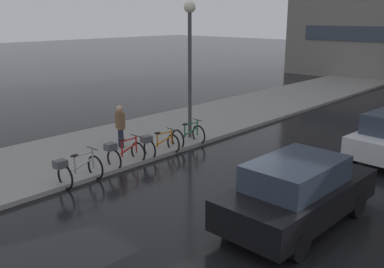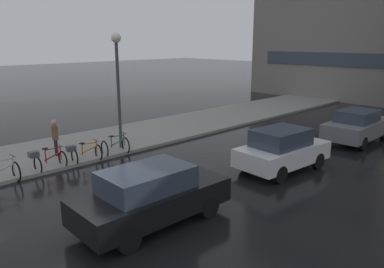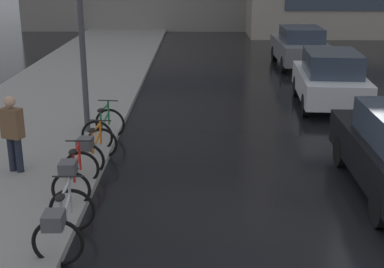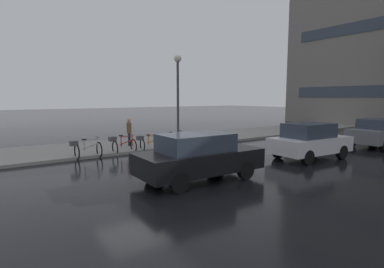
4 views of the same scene
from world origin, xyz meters
The scene contains 10 objects.
ground_plane centered at (0.00, 0.00, 0.00)m, with size 140.00×140.00×0.00m, color black.
sidewalk_kerb centered at (-6.00, 10.00, 0.07)m, with size 4.80×60.00×0.14m, color gray.
bicycle_second centered at (-3.87, 1.12, 0.49)m, with size 0.73×1.34×0.97m.
bicycle_third centered at (-3.82, 2.62, 0.47)m, with size 0.81×1.40×0.91m.
bicycle_farthest centered at (-3.86, 4.20, 0.41)m, with size 0.89×1.15×0.99m.
car_black centered at (2.22, 1.44, 0.83)m, with size 1.96×4.43×1.62m.
car_white centered at (2.28, 7.80, 0.84)m, with size 2.09×4.01×1.66m.
car_grey centered at (2.54, 14.12, 0.82)m, with size 1.90×4.27×1.62m.
pedestrian centered at (-5.28, 2.15, 0.96)m, with size 0.46×0.36×1.69m.
streetlamp centered at (-4.38, 4.82, 3.63)m, with size 0.43×0.43×5.26m.
Camera 2 is at (9.84, -4.36, 4.95)m, focal length 35.00 mm.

